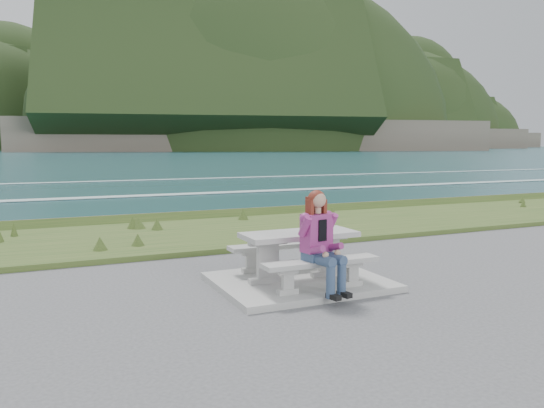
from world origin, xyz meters
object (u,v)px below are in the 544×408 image
object	(u,v)px
seated_woman	(324,256)
bench_landward	(321,266)
bench_seaward	(280,249)
picnic_table	(299,243)

from	to	relation	value
seated_woman	bench_landward	bearing A→B (deg)	62.85
bench_seaward	seated_woman	distance (m)	1.55
bench_landward	bench_seaward	xyz separation A→B (m)	(0.00, 1.40, 0.00)
bench_landward	seated_woman	xyz separation A→B (m)	(-0.04, -0.14, 0.19)
bench_landward	picnic_table	bearing A→B (deg)	90.00
picnic_table	seated_woman	bearing A→B (deg)	-92.65
seated_woman	bench_seaward	bearing A→B (deg)	77.19
bench_landward	bench_seaward	world-z (taller)	same
bench_seaward	seated_woman	size ratio (longest dim) A/B	1.23
picnic_table	seated_woman	distance (m)	0.84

